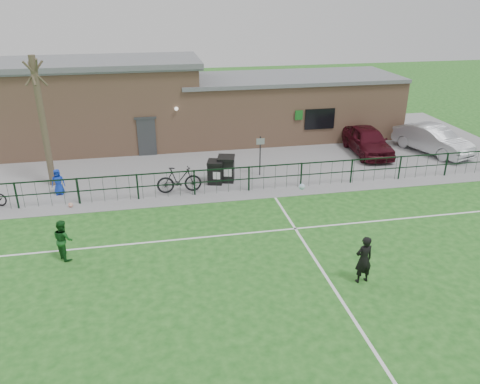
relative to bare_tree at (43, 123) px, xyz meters
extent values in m
plane|color=#1E591A|center=(8.00, -10.50, -3.00)|extent=(90.00, 90.00, 0.00)
cube|color=gray|center=(8.00, 3.00, -2.99)|extent=(34.00, 13.00, 0.02)
cube|color=white|center=(8.00, -2.70, -3.00)|extent=(28.00, 0.10, 0.01)
cube|color=white|center=(8.00, -6.50, -3.00)|extent=(28.00, 0.10, 0.01)
cube|color=white|center=(10.00, -10.50, -3.00)|extent=(0.10, 16.00, 0.01)
cube|color=black|center=(8.00, -2.50, -2.40)|extent=(28.00, 0.10, 1.20)
cylinder|color=#4C3F2E|center=(0.00, 0.00, 0.00)|extent=(0.30, 0.30, 6.00)
cube|color=black|center=(8.18, -1.08, -2.41)|extent=(0.94, 1.01, 1.14)
cube|color=black|center=(7.63, -1.27, -2.47)|extent=(0.85, 0.92, 1.03)
cylinder|color=black|center=(9.95, -0.69, -1.98)|extent=(0.07, 0.07, 2.00)
imported|color=#410B16|center=(16.64, 1.41, -2.22)|extent=(2.07, 4.57, 1.52)
imported|color=#B5B8BD|center=(20.34, 0.89, -2.22)|extent=(3.06, 4.90, 1.52)
imported|color=black|center=(5.85, -2.09, -2.37)|extent=(2.04, 0.60, 1.22)
imported|color=#1336B9|center=(0.49, -1.27, -2.38)|extent=(0.60, 0.40, 1.19)
imported|color=black|center=(11.00, -10.33, -2.19)|extent=(0.63, 0.46, 1.61)
sphere|color=white|center=(9.89, -7.33, -0.87)|extent=(0.22, 0.22, 0.22)
imported|color=#17511D|center=(1.55, -7.03, -2.28)|extent=(0.84, 0.88, 1.44)
sphere|color=silver|center=(1.15, -2.79, -2.90)|extent=(0.21, 0.21, 0.21)
cube|color=tan|center=(8.00, 6.00, -1.25)|extent=(24.00, 5.00, 3.50)
cube|color=tan|center=(1.76, 6.00, 1.10)|extent=(11.52, 5.00, 1.20)
cube|color=#54575B|center=(1.76, 6.00, 1.82)|extent=(12.02, 5.40, 0.28)
cube|color=#54575B|center=(13.28, 6.00, 0.60)|extent=(13.44, 5.30, 0.22)
cube|color=#383A3D|center=(4.50, 3.47, -1.95)|extent=(1.00, 0.08, 2.10)
cube|color=black|center=(14.50, 3.47, -1.40)|extent=(1.80, 0.08, 1.20)
cube|color=#19661E|center=(13.20, 3.42, -1.10)|extent=(0.45, 0.04, 0.55)
camera|label=1|loc=(4.80, -21.91, 5.57)|focal=35.00mm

